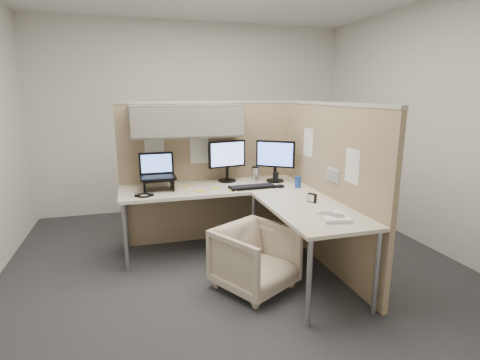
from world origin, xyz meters
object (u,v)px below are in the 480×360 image
object	(u,v)px
monitor_left	(227,158)
keyboard	(252,187)
desk	(246,198)
office_chair	(255,255)

from	to	relation	value
monitor_left	keyboard	distance (m)	0.49
desk	keyboard	distance (m)	0.27
desk	office_chair	xyz separation A→B (m)	(-0.07, -0.53, -0.37)
office_chair	monitor_left	distance (m)	1.32
desk	keyboard	xyz separation A→B (m)	(0.14, 0.22, 0.05)
desk	keyboard	size ratio (longest dim) A/B	4.04
monitor_left	desk	bearing A→B (deg)	-96.57
office_chair	keyboard	bearing A→B (deg)	44.56
office_chair	monitor_left	world-z (taller)	monitor_left
desk	keyboard	world-z (taller)	keyboard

